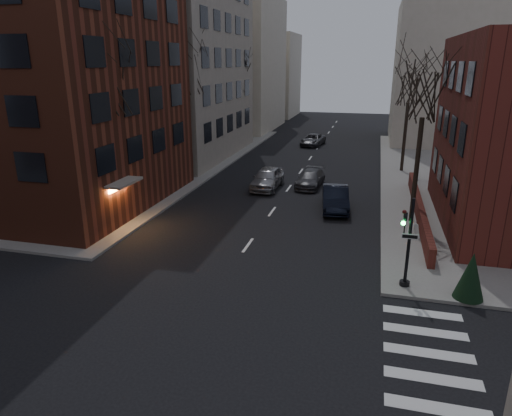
{
  "coord_description": "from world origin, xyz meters",
  "views": [
    {
      "loc": [
        6.21,
        -10.13,
        9.59
      ],
      "look_at": [
        0.32,
        12.51,
        2.0
      ],
      "focal_mm": 32.0,
      "sensor_mm": 36.0,
      "label": 1
    }
  ],
  "objects": [
    {
      "name": "parked_sedan",
      "position": [
        4.0,
        19.48,
        0.79
      ],
      "size": [
        2.26,
        4.95,
        1.57
      ],
      "primitive_type": "imported",
      "rotation": [
        0.0,
        0.0,
        0.13
      ],
      "color": "black",
      "rests_on": "ground"
    },
    {
      "name": "sidewalk_far_left",
      "position": [
        -29.0,
        30.0,
        0.07
      ],
      "size": [
        44.0,
        44.0,
        0.15
      ],
      "primitive_type": "cube",
      "color": "gray",
      "rests_on": "ground"
    },
    {
      "name": "tree_left_a",
      "position": [
        -8.8,
        14.0,
        8.47
      ],
      "size": [
        4.18,
        4.18,
        10.26
      ],
      "color": "#2D231C",
      "rests_on": "sidewalk_far_left"
    },
    {
      "name": "streetlamp_near",
      "position": [
        -8.2,
        22.0,
        4.24
      ],
      "size": [
        0.36,
        0.36,
        6.28
      ],
      "color": "black",
      "rests_on": "sidewalk_far_left"
    },
    {
      "name": "low_wall_right",
      "position": [
        9.3,
        19.0,
        0.65
      ],
      "size": [
        0.35,
        16.0,
        1.0
      ],
      "primitive_type": "cube",
      "color": "maroon",
      "rests_on": "sidewalk_far_right"
    },
    {
      "name": "tree_right_a",
      "position": [
        8.8,
        18.0,
        8.03
      ],
      "size": [
        3.96,
        3.96,
        9.72
      ],
      "color": "#2D231C",
      "rests_on": "sidewalk_far_right"
    },
    {
      "name": "streetlamp_far",
      "position": [
        -8.2,
        42.0,
        4.24
      ],
      "size": [
        0.36,
        0.36,
        6.28
      ],
      "color": "black",
      "rests_on": "sidewalk_far_left"
    },
    {
      "name": "building_left_tan",
      "position": [
        -17.0,
        34.0,
        14.0
      ],
      "size": [
        18.0,
        18.0,
        28.0
      ],
      "primitive_type": "cube",
      "color": "#A19485",
      "rests_on": "ground"
    },
    {
      "name": "tree_right_b",
      "position": [
        8.8,
        32.0,
        7.59
      ],
      "size": [
        3.74,
        3.74,
        9.18
      ],
      "color": "#2D231C",
      "rests_on": "sidewalk_far_right"
    },
    {
      "name": "car_lane_far",
      "position": [
        -0.8,
        43.44,
        0.66
      ],
      "size": [
        2.78,
        4.99,
        1.32
      ],
      "primitive_type": "imported",
      "rotation": [
        0.0,
        0.0,
        -0.13
      ],
      "color": "#434449",
      "rests_on": "ground"
    },
    {
      "name": "traffic_signal",
      "position": [
        7.94,
        8.99,
        1.91
      ],
      "size": [
        0.76,
        0.44,
        4.0
      ],
      "color": "black",
      "rests_on": "sidewalk_far_right"
    },
    {
      "name": "tree_left_b",
      "position": [
        -8.8,
        26.0,
        8.91
      ],
      "size": [
        4.4,
        4.4,
        10.8
      ],
      "color": "#2D231C",
      "rests_on": "sidewalk_far_left"
    },
    {
      "name": "car_lane_gray",
      "position": [
        1.55,
        24.92,
        0.64
      ],
      "size": [
        2.11,
        4.54,
        1.28
      ],
      "primitive_type": "imported",
      "rotation": [
        0.0,
        0.0,
        -0.07
      ],
      "color": "#3D3D42",
      "rests_on": "ground"
    },
    {
      "name": "car_lane_silver",
      "position": [
        -1.64,
        23.56,
        0.83
      ],
      "size": [
        2.04,
        4.89,
        1.65
      ],
      "primitive_type": "imported",
      "rotation": [
        0.0,
        0.0,
        -0.02
      ],
      "color": "#939398",
      "rests_on": "ground"
    },
    {
      "name": "evergreen_shrub",
      "position": [
        10.5,
        8.5,
        1.16
      ],
      "size": [
        1.29,
        1.29,
        2.03
      ],
      "primitive_type": "cone",
      "rotation": [
        0.0,
        0.0,
        -0.06
      ],
      "color": "#163216",
      "rests_on": "sidewalk_far_right"
    },
    {
      "name": "building_distant_la",
      "position": [
        -15.0,
        55.0,
        9.0
      ],
      "size": [
        14.0,
        16.0,
        18.0
      ],
      "primitive_type": "cube",
      "color": "beige",
      "rests_on": "ground"
    },
    {
      "name": "tree_left_c",
      "position": [
        -8.8,
        40.0,
        8.03
      ],
      "size": [
        3.96,
        3.96,
        9.72
      ],
      "color": "#2D231C",
      "rests_on": "sidewalk_far_left"
    },
    {
      "name": "sandwich_board",
      "position": [
        8.74,
        15.21,
        0.57
      ],
      "size": [
        0.55,
        0.62,
        0.83
      ],
      "primitive_type": "cube",
      "rotation": [
        0.0,
        0.0,
        0.41
      ],
      "color": "white",
      "rests_on": "sidewalk_far_right"
    },
    {
      "name": "ground",
      "position": [
        0.0,
        0.0,
        0.0
      ],
      "size": [
        160.0,
        160.0,
        0.0
      ],
      "primitive_type": "plane",
      "color": "black",
      "rests_on": "ground"
    },
    {
      "name": "building_distant_ra",
      "position": [
        15.0,
        50.0,
        8.0
      ],
      "size": [
        14.0,
        14.0,
        16.0
      ],
      "primitive_type": "cube",
      "color": "beige",
      "rests_on": "ground"
    },
    {
      "name": "building_distant_lb",
      "position": [
        -13.0,
        72.0,
        7.0
      ],
      "size": [
        10.0,
        12.0,
        14.0
      ],
      "primitive_type": "cube",
      "color": "beige",
      "rests_on": "ground"
    },
    {
      "name": "building_left_brick",
      "position": [
        -15.5,
        16.5,
        9.0
      ],
      "size": [
        15.0,
        15.0,
        18.0
      ],
      "primitive_type": "cube",
      "color": "brown",
      "rests_on": "ground"
    }
  ]
}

